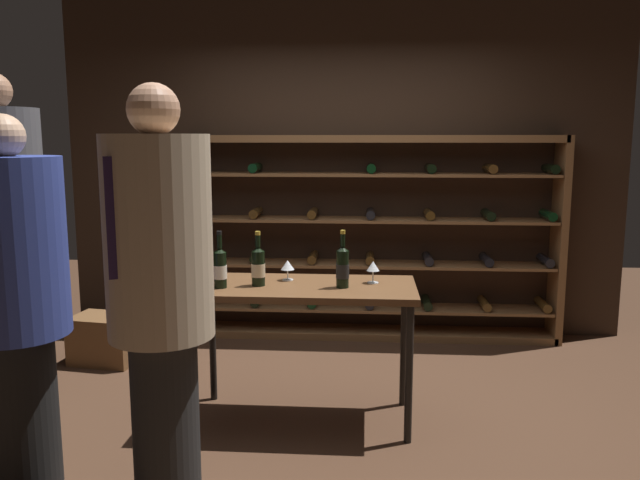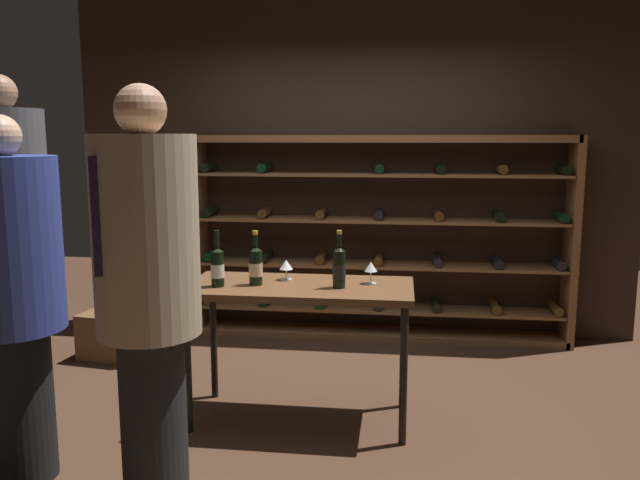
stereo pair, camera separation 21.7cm
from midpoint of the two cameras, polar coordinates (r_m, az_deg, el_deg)
ground_plane at (r=4.21m, az=-0.56°, el=-14.82°), size 9.47×9.47×0.00m
back_wall at (r=5.58m, az=0.89°, el=6.94°), size 4.81×0.10×2.99m
wine_rack at (r=5.42m, az=3.40°, el=0.06°), size 3.19×0.32×1.73m
tasting_table at (r=3.82m, az=-3.17°, el=-5.30°), size 1.34×0.62×0.84m
person_guest_blue_shirt at (r=2.95m, az=-16.12°, el=-3.79°), size 0.47×0.47×1.94m
person_bystander_red_print at (r=4.14m, az=-27.70°, el=0.29°), size 0.47×0.48×2.07m
person_bystander_dark_jacket at (r=3.41m, az=-27.31°, el=-4.00°), size 0.50×0.50×1.82m
wine_crate at (r=5.24m, az=-19.75°, el=-8.34°), size 0.52×0.41×0.37m
wine_bottle_green_slim at (r=3.70m, az=0.35°, el=-2.41°), size 0.08×0.08×0.34m
wine_bottle_red_label at (r=3.78m, az=-7.18°, el=-2.33°), size 0.08×0.08×0.32m
wine_bottle_black_capsule at (r=3.76m, az=-10.56°, el=-2.44°), size 0.08×0.08×0.33m
wine_glass_stemmed_left at (r=3.91m, az=-4.50°, el=-2.33°), size 0.08×0.08×0.12m
wine_glass_stemmed_right at (r=3.83m, az=3.15°, el=-2.45°), size 0.08×0.08×0.13m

